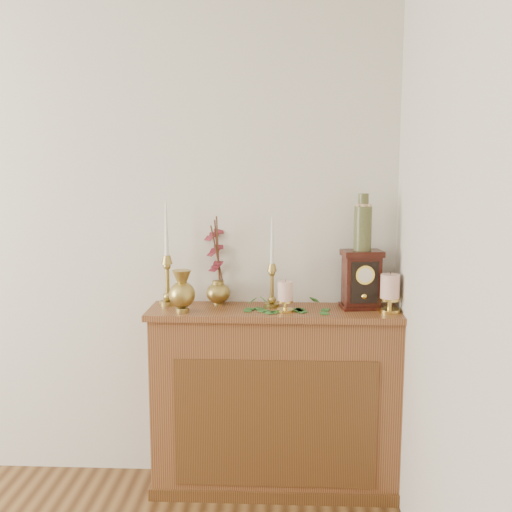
{
  "coord_description": "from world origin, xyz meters",
  "views": [
    {
      "loc": [
        1.43,
        -0.74,
        1.62
      ],
      "look_at": [
        1.31,
        2.05,
        1.2
      ],
      "focal_mm": 42.0,
      "sensor_mm": 36.0,
      "label": 1
    }
  ],
  "objects_px": {
    "candlestick_left": "(167,272)",
    "candlestick_center": "(272,278)",
    "mantel_clock": "(361,280)",
    "ceramic_vase": "(363,225)",
    "bud_vase": "(182,292)",
    "ginger_jar": "(216,264)"
  },
  "relations": [
    {
      "from": "mantel_clock",
      "to": "ceramic_vase",
      "type": "xyz_separation_m",
      "value": [
        -0.0,
        0.0,
        0.27
      ]
    },
    {
      "from": "candlestick_left",
      "to": "candlestick_center",
      "type": "xyz_separation_m",
      "value": [
        0.52,
        -0.02,
        -0.02
      ]
    },
    {
      "from": "candlestick_left",
      "to": "candlestick_center",
      "type": "distance_m",
      "value": 0.52
    },
    {
      "from": "candlestick_center",
      "to": "mantel_clock",
      "type": "xyz_separation_m",
      "value": [
        0.44,
        -0.0,
        -0.01
      ]
    },
    {
      "from": "candlestick_center",
      "to": "bud_vase",
      "type": "height_order",
      "value": "candlestick_center"
    },
    {
      "from": "bud_vase",
      "to": "ceramic_vase",
      "type": "relative_size",
      "value": 0.74
    },
    {
      "from": "candlestick_left",
      "to": "ginger_jar",
      "type": "relative_size",
      "value": 1.15
    },
    {
      "from": "mantel_clock",
      "to": "ceramic_vase",
      "type": "distance_m",
      "value": 0.27
    },
    {
      "from": "candlestick_left",
      "to": "mantel_clock",
      "type": "bearing_deg",
      "value": -1.52
    },
    {
      "from": "bud_vase",
      "to": "ginger_jar",
      "type": "height_order",
      "value": "ginger_jar"
    },
    {
      "from": "ginger_jar",
      "to": "ceramic_vase",
      "type": "bearing_deg",
      "value": -6.84
    },
    {
      "from": "candlestick_center",
      "to": "ceramic_vase",
      "type": "bearing_deg",
      "value": -0.05
    },
    {
      "from": "candlestick_left",
      "to": "bud_vase",
      "type": "relative_size",
      "value": 2.54
    },
    {
      "from": "ginger_jar",
      "to": "candlestick_center",
      "type": "bearing_deg",
      "value": -16.84
    },
    {
      "from": "candlestick_center",
      "to": "ceramic_vase",
      "type": "xyz_separation_m",
      "value": [
        0.43,
        -0.0,
        0.26
      ]
    },
    {
      "from": "bud_vase",
      "to": "mantel_clock",
      "type": "relative_size",
      "value": 0.71
    },
    {
      "from": "candlestick_left",
      "to": "bud_vase",
      "type": "bearing_deg",
      "value": -56.17
    },
    {
      "from": "candlestick_center",
      "to": "candlestick_left",
      "type": "bearing_deg",
      "value": 177.54
    },
    {
      "from": "bud_vase",
      "to": "mantel_clock",
      "type": "bearing_deg",
      "value": 7.98
    },
    {
      "from": "bud_vase",
      "to": "mantel_clock",
      "type": "height_order",
      "value": "mantel_clock"
    },
    {
      "from": "candlestick_left",
      "to": "ginger_jar",
      "type": "bearing_deg",
      "value": 14.9
    },
    {
      "from": "candlestick_center",
      "to": "bud_vase",
      "type": "relative_size",
      "value": 2.2
    }
  ]
}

